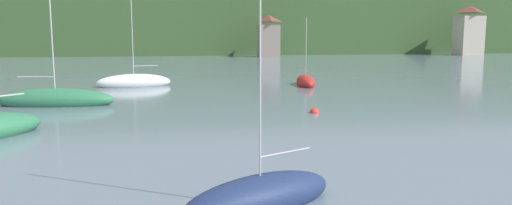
{
  "coord_description": "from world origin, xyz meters",
  "views": [
    {
      "loc": [
        -4.19,
        12.59,
        4.68
      ],
      "look_at": [
        0.0,
        36.95,
        1.07
      ],
      "focal_mm": 34.36,
      "sensor_mm": 36.0,
      "label": 1
    }
  ],
  "objects_px": {
    "sailboat_near_0": "(260,197)",
    "sailboat_far_3": "(56,100)",
    "shore_building_westcentral": "(269,37)",
    "mooring_buoy_near": "(314,113)",
    "shore_building_central": "(469,31)",
    "sailboat_far_4": "(134,82)",
    "sailboat_far_6": "(306,82)"
  },
  "relations": [
    {
      "from": "sailboat_near_0",
      "to": "sailboat_far_3",
      "type": "bearing_deg",
      "value": -91.33
    },
    {
      "from": "shore_building_westcentral",
      "to": "sailboat_near_0",
      "type": "xyz_separation_m",
      "value": [
        -15.2,
        -75.39,
        -3.37
      ]
    },
    {
      "from": "sailboat_far_3",
      "to": "mooring_buoy_near",
      "type": "bearing_deg",
      "value": -13.35
    },
    {
      "from": "shore_building_central",
      "to": "mooring_buoy_near",
      "type": "xyz_separation_m",
      "value": [
        -49.12,
        -60.93,
        -4.63
      ]
    },
    {
      "from": "shore_building_central",
      "to": "sailboat_far_3",
      "type": "xyz_separation_m",
      "value": [
        -64.52,
        -55.31,
        -4.27
      ]
    },
    {
      "from": "sailboat_far_4",
      "to": "mooring_buoy_near",
      "type": "relative_size",
      "value": 16.4
    },
    {
      "from": "sailboat_far_4",
      "to": "shore_building_central",
      "type": "bearing_deg",
      "value": -152.87
    },
    {
      "from": "sailboat_far_6",
      "to": "mooring_buoy_near",
      "type": "height_order",
      "value": "sailboat_far_6"
    },
    {
      "from": "sailboat_near_0",
      "to": "mooring_buoy_near",
      "type": "distance_m",
      "value": 15.64
    },
    {
      "from": "shore_building_central",
      "to": "shore_building_westcentral",
      "type": "bearing_deg",
      "value": -179.91
    },
    {
      "from": "sailboat_near_0",
      "to": "mooring_buoy_near",
      "type": "relative_size",
      "value": 12.81
    },
    {
      "from": "sailboat_far_4",
      "to": "sailboat_near_0",
      "type": "bearing_deg",
      "value": 90.66
    },
    {
      "from": "shore_building_central",
      "to": "mooring_buoy_near",
      "type": "distance_m",
      "value": 78.4
    },
    {
      "from": "sailboat_far_3",
      "to": "shore_building_central",
      "type": "bearing_deg",
      "value": 47.32
    },
    {
      "from": "shore_building_westcentral",
      "to": "sailboat_far_3",
      "type": "distance_m",
      "value": 60.64
    },
    {
      "from": "shore_building_westcentral",
      "to": "sailboat_far_4",
      "type": "distance_m",
      "value": 49.53
    },
    {
      "from": "sailboat_near_0",
      "to": "sailboat_far_3",
      "type": "relative_size",
      "value": 0.73
    },
    {
      "from": "shore_building_westcentral",
      "to": "sailboat_far_6",
      "type": "bearing_deg",
      "value": -97.32
    },
    {
      "from": "sailboat_near_0",
      "to": "sailboat_far_3",
      "type": "height_order",
      "value": "sailboat_far_3"
    },
    {
      "from": "shore_building_westcentral",
      "to": "shore_building_central",
      "type": "relative_size",
      "value": 0.79
    },
    {
      "from": "sailboat_near_0",
      "to": "sailboat_far_3",
      "type": "distance_m",
      "value": 22.31
    },
    {
      "from": "shore_building_westcentral",
      "to": "sailboat_far_3",
      "type": "bearing_deg",
      "value": -114.16
    },
    {
      "from": "sailboat_far_4",
      "to": "sailboat_far_3",
      "type": "bearing_deg",
      "value": 58.83
    },
    {
      "from": "shore_building_westcentral",
      "to": "sailboat_near_0",
      "type": "distance_m",
      "value": 76.98
    },
    {
      "from": "mooring_buoy_near",
      "to": "sailboat_far_3",
      "type": "bearing_deg",
      "value": 159.93
    },
    {
      "from": "sailboat_near_0",
      "to": "sailboat_far_6",
      "type": "bearing_deg",
      "value": -134.56
    },
    {
      "from": "shore_building_westcentral",
      "to": "sailboat_near_0",
      "type": "bearing_deg",
      "value": -101.4
    },
    {
      "from": "sailboat_far_4",
      "to": "mooring_buoy_near",
      "type": "bearing_deg",
      "value": 115.72
    },
    {
      "from": "sailboat_far_6",
      "to": "sailboat_near_0",
      "type": "bearing_deg",
      "value": -10.89
    },
    {
      "from": "sailboat_far_3",
      "to": "shore_building_westcentral",
      "type": "bearing_deg",
      "value": 72.55
    },
    {
      "from": "sailboat_near_0",
      "to": "sailboat_far_4",
      "type": "height_order",
      "value": "sailboat_far_4"
    },
    {
      "from": "sailboat_near_0",
      "to": "sailboat_far_6",
      "type": "relative_size",
      "value": 1.2
    }
  ]
}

